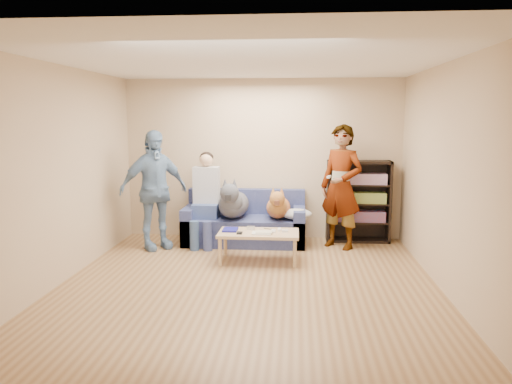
# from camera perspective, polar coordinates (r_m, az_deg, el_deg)

# --- Properties ---
(ground) EXTENTS (5.00, 5.00, 0.00)m
(ground) POSITION_cam_1_polar(r_m,az_deg,el_deg) (6.00, -0.96, -10.73)
(ground) COLOR olive
(ground) RESTS_ON ground
(ceiling) EXTENTS (5.00, 5.00, 0.00)m
(ceiling) POSITION_cam_1_polar(r_m,az_deg,el_deg) (5.70, -1.02, 14.78)
(ceiling) COLOR white
(ceiling) RESTS_ON ground
(wall_back) EXTENTS (4.50, 0.00, 4.50)m
(wall_back) POSITION_cam_1_polar(r_m,az_deg,el_deg) (8.18, 0.75, 3.77)
(wall_back) COLOR tan
(wall_back) RESTS_ON ground
(wall_front) EXTENTS (4.50, 0.00, 4.50)m
(wall_front) POSITION_cam_1_polar(r_m,az_deg,el_deg) (3.26, -5.35, -3.56)
(wall_front) COLOR tan
(wall_front) RESTS_ON ground
(wall_left) EXTENTS (0.00, 5.00, 5.00)m
(wall_left) POSITION_cam_1_polar(r_m,az_deg,el_deg) (6.34, -21.69, 1.77)
(wall_left) COLOR tan
(wall_left) RESTS_ON ground
(wall_right) EXTENTS (0.00, 5.00, 5.00)m
(wall_right) POSITION_cam_1_polar(r_m,az_deg,el_deg) (5.92, 21.23, 1.36)
(wall_right) COLOR tan
(wall_right) RESTS_ON ground
(blanket) EXTENTS (0.47, 0.39, 0.16)m
(blanket) POSITION_cam_1_polar(r_m,az_deg,el_deg) (7.67, 4.71, -2.54)
(blanket) COLOR #BABBC0
(blanket) RESTS_ON sofa
(person_standing_right) EXTENTS (0.82, 0.77, 1.88)m
(person_standing_right) POSITION_cam_1_polar(r_m,az_deg,el_deg) (7.64, 9.72, 0.58)
(person_standing_right) COLOR gray
(person_standing_right) RESTS_ON ground
(person_standing_left) EXTENTS (1.10, 1.00, 1.80)m
(person_standing_left) POSITION_cam_1_polar(r_m,az_deg,el_deg) (7.64, -11.61, 0.22)
(person_standing_left) COLOR #7CA5C7
(person_standing_left) RESTS_ON ground
(held_controller) EXTENTS (0.08, 0.13, 0.03)m
(held_controller) POSITION_cam_1_polar(r_m,az_deg,el_deg) (7.40, 8.34, 1.73)
(held_controller) COLOR silver
(held_controller) RESTS_ON person_standing_right
(notebook_blue) EXTENTS (0.20, 0.26, 0.03)m
(notebook_blue) POSITION_cam_1_polar(r_m,az_deg,el_deg) (6.96, -2.96, -4.32)
(notebook_blue) COLOR navy
(notebook_blue) RESTS_ON coffee_table
(papers) EXTENTS (0.26, 0.20, 0.02)m
(papers) POSITION_cam_1_polar(r_m,az_deg,el_deg) (6.77, 0.66, -4.71)
(papers) COLOR silver
(papers) RESTS_ON coffee_table
(magazine) EXTENTS (0.22, 0.17, 0.01)m
(magazine) POSITION_cam_1_polar(r_m,az_deg,el_deg) (6.79, 0.92, -4.57)
(magazine) COLOR beige
(magazine) RESTS_ON coffee_table
(camera_silver) EXTENTS (0.11, 0.06, 0.05)m
(camera_silver) POSITION_cam_1_polar(r_m,az_deg,el_deg) (7.00, -0.61, -4.14)
(camera_silver) COLOR #B5B4B9
(camera_silver) RESTS_ON coffee_table
(controller_a) EXTENTS (0.04, 0.13, 0.03)m
(controller_a) POSITION_cam_1_polar(r_m,az_deg,el_deg) (6.95, 2.67, -4.31)
(controller_a) COLOR white
(controller_a) RESTS_ON coffee_table
(controller_b) EXTENTS (0.09, 0.06, 0.03)m
(controller_b) POSITION_cam_1_polar(r_m,az_deg,el_deg) (6.87, 3.32, -4.47)
(controller_b) COLOR silver
(controller_b) RESTS_ON coffee_table
(headphone_cup_a) EXTENTS (0.07, 0.07, 0.02)m
(headphone_cup_a) POSITION_cam_1_polar(r_m,az_deg,el_deg) (6.84, 1.96, -4.56)
(headphone_cup_a) COLOR white
(headphone_cup_a) RESTS_ON coffee_table
(headphone_cup_b) EXTENTS (0.07, 0.07, 0.02)m
(headphone_cup_b) POSITION_cam_1_polar(r_m,az_deg,el_deg) (6.92, 2.00, -4.41)
(headphone_cup_b) COLOR white
(headphone_cup_b) RESTS_ON coffee_table
(pen_orange) EXTENTS (0.13, 0.06, 0.01)m
(pen_orange) POSITION_cam_1_polar(r_m,az_deg,el_deg) (6.72, 0.03, -4.85)
(pen_orange) COLOR orange
(pen_orange) RESTS_ON coffee_table
(pen_black) EXTENTS (0.13, 0.08, 0.01)m
(pen_black) POSITION_cam_1_polar(r_m,az_deg,el_deg) (7.04, 1.39, -4.23)
(pen_black) COLOR black
(pen_black) RESTS_ON coffee_table
(wallet) EXTENTS (0.07, 0.12, 0.02)m
(wallet) POSITION_cam_1_polar(r_m,az_deg,el_deg) (6.78, -1.89, -4.70)
(wallet) COLOR black
(wallet) RESTS_ON coffee_table
(sofa) EXTENTS (1.90, 0.85, 0.82)m
(sofa) POSITION_cam_1_polar(r_m,az_deg,el_deg) (7.96, -1.27, -3.79)
(sofa) COLOR #515B93
(sofa) RESTS_ON ground
(person_seated) EXTENTS (0.40, 0.73, 1.47)m
(person_seated) POSITION_cam_1_polar(r_m,az_deg,el_deg) (7.83, -5.79, -0.37)
(person_seated) COLOR #3F4A8C
(person_seated) RESTS_ON sofa
(dog_gray) EXTENTS (0.46, 1.28, 0.67)m
(dog_gray) POSITION_cam_1_polar(r_m,az_deg,el_deg) (7.74, -2.64, -1.25)
(dog_gray) COLOR #53555E
(dog_gray) RESTS_ON sofa
(dog_tan) EXTENTS (0.37, 1.15, 0.54)m
(dog_tan) POSITION_cam_1_polar(r_m,az_deg,el_deg) (7.72, 2.55, -1.63)
(dog_tan) COLOR #BE623A
(dog_tan) RESTS_ON sofa
(coffee_table) EXTENTS (1.10, 0.60, 0.42)m
(coffee_table) POSITION_cam_1_polar(r_m,az_deg,el_deg) (6.89, 0.30, -4.95)
(coffee_table) COLOR tan
(coffee_table) RESTS_ON ground
(bookshelf) EXTENTS (1.00, 0.34, 1.30)m
(bookshelf) POSITION_cam_1_polar(r_m,az_deg,el_deg) (8.13, 11.62, -0.84)
(bookshelf) COLOR black
(bookshelf) RESTS_ON ground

